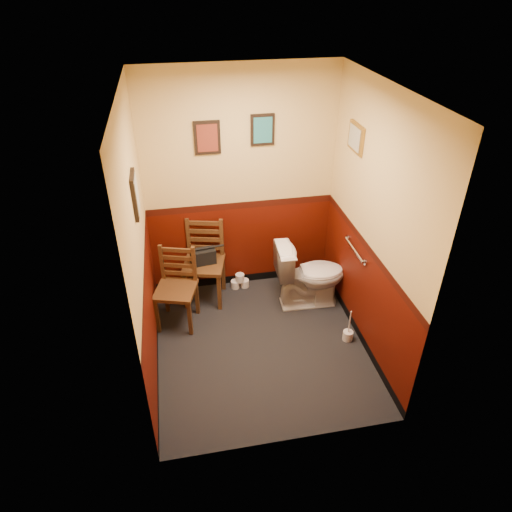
{
  "coord_description": "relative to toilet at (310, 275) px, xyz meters",
  "views": [
    {
      "loc": [
        -0.73,
        -3.58,
        3.52
      ],
      "look_at": [
        0.0,
        0.25,
        1.0
      ],
      "focal_mm": 32.0,
      "sensor_mm": 36.0,
      "label": 1
    }
  ],
  "objects": [
    {
      "name": "toilet_brush",
      "position": [
        0.25,
        -0.72,
        -0.34
      ],
      "size": [
        0.11,
        0.11,
        0.4
      ],
      "color": "silver",
      "rests_on": "floor"
    },
    {
      "name": "framed_print_left",
      "position": [
        -1.8,
        -0.53,
        1.44
      ],
      "size": [
        0.04,
        0.3,
        0.38
      ],
      "color": "black",
      "rests_on": "wall_left"
    },
    {
      "name": "tp_stack",
      "position": [
        -0.77,
        0.46,
        -0.32
      ],
      "size": [
        0.23,
        0.12,
        0.2
      ],
      "color": "silver",
      "rests_on": "floor"
    },
    {
      "name": "wall_back",
      "position": [
        -0.72,
        0.57,
        0.94
      ],
      "size": [
        2.2,
        0.0,
        2.7
      ],
      "primitive_type": "cube",
      "rotation": [
        1.57,
        0.0,
        0.0
      ],
      "color": "#450D04",
      "rests_on": "ground"
    },
    {
      "name": "chair_left",
      "position": [
        -1.56,
        -0.04,
        0.05
      ],
      "size": [
        0.53,
        0.53,
        0.92
      ],
      "rotation": [
        0.0,
        0.0,
        -0.29
      ],
      "color": "#553319",
      "rests_on": "floor"
    },
    {
      "name": "framed_print_back_a",
      "position": [
        -1.07,
        0.55,
        1.54
      ],
      "size": [
        0.28,
        0.04,
        0.36
      ],
      "color": "black",
      "rests_on": "wall_back"
    },
    {
      "name": "handbag",
      "position": [
        -1.22,
        0.32,
        0.21
      ],
      "size": [
        0.3,
        0.18,
        0.21
      ],
      "rotation": [
        0.0,
        0.0,
        0.13
      ],
      "color": "black",
      "rests_on": "chair_right"
    },
    {
      "name": "wall_right",
      "position": [
        0.38,
        -0.63,
        0.94
      ],
      "size": [
        0.0,
        2.4,
        2.7
      ],
      "primitive_type": "cube",
      "rotation": [
        1.57,
        0.0,
        -1.57
      ],
      "color": "#450D04",
      "rests_on": "ground"
    },
    {
      "name": "framed_print_right",
      "position": [
        0.36,
        -0.03,
        1.64
      ],
      "size": [
        0.04,
        0.34,
        0.28
      ],
      "color": "olive",
      "rests_on": "wall_right"
    },
    {
      "name": "grab_bar",
      "position": [
        0.35,
        -0.38,
        0.54
      ],
      "size": [
        0.05,
        0.56,
        0.06
      ],
      "color": "silver",
      "rests_on": "wall_right"
    },
    {
      "name": "wall_left",
      "position": [
        -1.82,
        -0.63,
        0.94
      ],
      "size": [
        0.0,
        2.4,
        2.7
      ],
      "primitive_type": "cube",
      "rotation": [
        1.57,
        0.0,
        1.57
      ],
      "color": "#450D04",
      "rests_on": "ground"
    },
    {
      "name": "framed_print_back_b",
      "position": [
        -0.47,
        0.55,
        1.59
      ],
      "size": [
        0.26,
        0.04,
        0.34
      ],
      "color": "black",
      "rests_on": "wall_back"
    },
    {
      "name": "wall_front",
      "position": [
        -0.72,
        -1.83,
        0.94
      ],
      "size": [
        2.2,
        0.0,
        2.7
      ],
      "primitive_type": "cube",
      "rotation": [
        -1.57,
        0.0,
        0.0
      ],
      "color": "#450D04",
      "rests_on": "ground"
    },
    {
      "name": "ceiling",
      "position": [
        -0.72,
        -0.63,
        2.29
      ],
      "size": [
        2.2,
        2.4,
        0.0
      ],
      "primitive_type": "cube",
      "rotation": [
        3.14,
        0.0,
        0.0
      ],
      "color": "silver",
      "rests_on": "ground"
    },
    {
      "name": "floor",
      "position": [
        -0.72,
        -0.63,
        -0.41
      ],
      "size": [
        2.2,
        2.4,
        0.0
      ],
      "primitive_type": "cube",
      "color": "black",
      "rests_on": "ground"
    },
    {
      "name": "toilet",
      "position": [
        0.0,
        0.0,
        0.0
      ],
      "size": [
        0.85,
        0.49,
        0.81
      ],
      "primitive_type": "imported",
      "rotation": [
        0.0,
        0.0,
        1.53
      ],
      "color": "white",
      "rests_on": "floor"
    },
    {
      "name": "chair_right",
      "position": [
        -1.21,
        0.36,
        0.1
      ],
      "size": [
        0.57,
        0.57,
        1.0
      ],
      "rotation": [
        0.0,
        0.0,
        -0.24
      ],
      "color": "#553319",
      "rests_on": "floor"
    }
  ]
}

